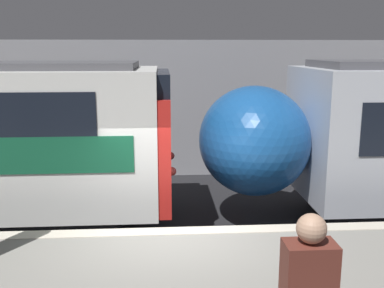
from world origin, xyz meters
The scene contains 2 objects.
ground_plane centered at (0.00, 0.00, 0.00)m, with size 120.00×120.00×0.00m, color black.
station_rear_barrier centered at (0.00, 6.91, 2.08)m, with size 50.00×0.15×4.17m.
Camera 1 is at (-0.12, -6.81, 3.90)m, focal length 42.00 mm.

